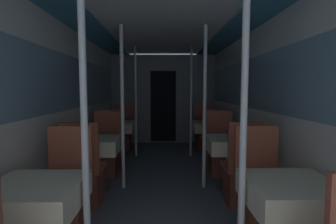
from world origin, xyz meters
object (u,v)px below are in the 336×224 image
dining_table_right_1 (230,146)px  support_pole_right_2 (191,102)px  support_pole_left_1 (122,108)px  chair_right_near_2 (214,147)px  support_pole_right_0 (243,126)px  dining_table_right_0 (291,198)px  chair_left_far_0 (66,203)px  dining_table_right_2 (209,128)px  dining_table_left_0 (35,200)px  dining_table_left_2 (118,128)px  chair_left_far_1 (106,156)px  chair_right_far_2 (204,136)px  support_pole_left_2 (136,102)px  chair_right_far_0 (261,201)px  chair_left_far_2 (122,136)px  support_pole_right_1 (205,108)px  support_pole_left_0 (84,126)px  chair_left_near_2 (113,147)px  dining_table_left_1 (96,147)px  chair_left_near_1 (85,180)px  chair_right_near_1 (242,179)px  chair_right_far_1 (221,155)px

dining_table_right_1 → support_pole_right_2: (-0.37, 1.73, 0.53)m
support_pole_left_1 → chair_right_near_2: size_ratio=2.20×
support_pole_right_0 → chair_right_near_2: bearing=82.8°
dining_table_right_0 → chair_right_near_2: size_ratio=0.70×
chair_left_far_0 → dining_table_right_2: 3.46m
dining_table_left_0 → dining_table_left_2: size_ratio=1.00×
chair_left_far_1 → chair_right_far_2: size_ratio=1.00×
support_pole_left_2 → dining_table_right_1: 2.35m
chair_right_far_0 → chair_right_far_2: same height
chair_left_far_0 → support_pole_left_1: size_ratio=0.46×
chair_left_far_1 → chair_left_far_2: 1.73m
support_pole_right_1 → chair_right_near_2: size_ratio=2.20×
dining_table_left_0 → support_pole_left_0: support_pole_left_0 is taller
chair_left_far_1 → chair_left_far_2: (0.00, 1.73, 0.00)m
chair_left_far_0 → chair_right_far_2: size_ratio=1.00×
chair_left_near_2 → dining_table_right_1: (1.86, -1.17, 0.27)m
dining_table_left_0 → dining_table_right_1: size_ratio=1.00×
dining_table_left_1 → dining_table_right_0: size_ratio=1.00×
chair_left_near_1 → chair_right_far_2: 3.41m
support_pole_right_1 → support_pole_right_2: same height
chair_right_far_2 → chair_right_near_1: bearing=90.0°
dining_table_left_0 → support_pole_right_1: 2.35m
dining_table_left_1 → chair_right_near_2: bearing=32.2°
support_pole_right_2 → chair_right_far_2: bearing=57.1°
chair_left_far_0 → dining_table_left_1: 1.20m
dining_table_left_0 → support_pole_left_0: bearing=0.0°
support_pole_right_1 → chair_right_far_1: bearing=57.1°
support_pole_left_1 → dining_table_right_1: bearing=-0.0°
chair_left_near_1 → support_pole_left_0: bearing=-72.6°
chair_left_far_1 → chair_right_far_1: size_ratio=1.00×
dining_table_left_2 → chair_left_near_2: bearing=-90.0°
support_pole_left_1 → chair_left_near_2: 1.47m
dining_table_right_0 → chair_left_far_2: bearing=114.7°
support_pole_left_0 → dining_table_right_1: support_pole_left_0 is taller
dining_table_left_1 → chair_right_far_0: 2.21m
support_pole_left_1 → dining_table_left_2: bearing=101.9°
chair_left_far_1 → dining_table_right_0: chair_left_far_1 is taller
chair_left_near_1 → dining_table_right_0: bearing=-32.2°
chair_left_far_1 → dining_table_right_2: bearing=-147.8°
chair_left_near_1 → chair_right_near_1: bearing=0.0°
chair_right_far_1 → dining_table_left_0: bearing=51.1°
chair_left_near_2 → support_pole_left_2: support_pole_left_2 is taller
dining_table_left_1 → dining_table_right_2: bearing=43.1°
dining_table_left_1 → support_pole_left_1: bearing=0.0°
support_pole_left_2 → support_pole_right_0: bearing=-72.0°
support_pole_left_1 → support_pole_right_2: same height
support_pole_right_1 → chair_left_near_2: bearing=141.9°
dining_table_left_0 → chair_left_near_2: size_ratio=0.70×
dining_table_right_0 → support_pole_left_1: bearing=130.7°
chair_left_far_2 → chair_right_near_1: (1.86, -2.87, 0.00)m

